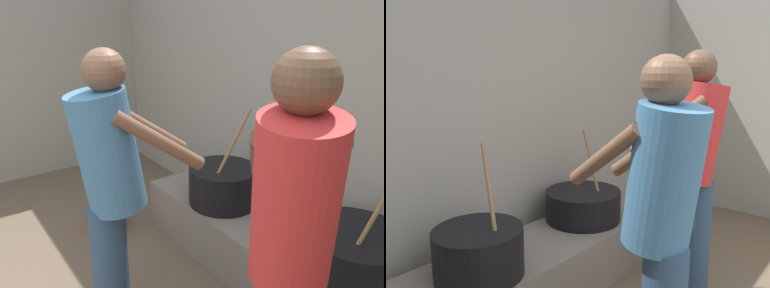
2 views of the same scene
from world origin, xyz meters
The scene contains 6 objects.
block_enclosure_rear centered at (0.00, 2.47, 1.22)m, with size 5.70×0.20×2.44m, color #9E998E.
hearth_ledge centered at (0.10, 1.95, 0.19)m, with size 2.28×0.60×0.39m, color slate.
cooking_pot_main centered at (-0.41, 1.91, 0.53)m, with size 0.50×0.50×0.73m.
cooking_pot_secondary centered at (0.61, 1.99, 0.51)m, with size 0.58×0.58×0.68m.
cook_in_red_shirt centered at (0.82, 1.21, 0.96)m, with size 0.70×0.71×1.66m.
cook_in_blue_shirt centered at (-0.15, 0.93, 0.91)m, with size 0.47×0.72×1.59m.
Camera 2 is at (-1.58, 0.20, 1.51)m, focal length 35.76 mm.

